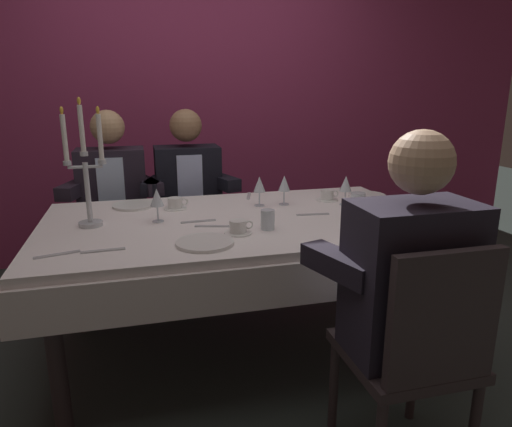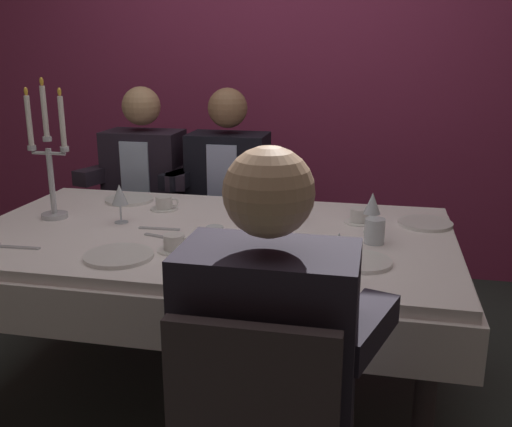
{
  "view_description": "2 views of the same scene",
  "coord_description": "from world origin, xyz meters",
  "px_view_note": "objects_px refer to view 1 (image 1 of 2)",
  "views": [
    {
      "loc": [
        -0.48,
        -2.16,
        1.36
      ],
      "look_at": [
        0.08,
        -0.02,
        0.76
      ],
      "focal_mm": 32.26,
      "sensor_mm": 36.0,
      "label": 1
    },
    {
      "loc": [
        0.64,
        -2.13,
        1.45
      ],
      "look_at": [
        0.2,
        -0.03,
        0.83
      ],
      "focal_mm": 41.05,
      "sensor_mm": 36.0,
      "label": 2
    }
  ],
  "objects_px": {
    "dinner_plate_0": "(372,221)",
    "wine_glass_1": "(380,209)",
    "dinner_plate_1": "(205,243)",
    "seated_diner_2": "(412,279)",
    "wine_glass_3": "(157,198)",
    "seated_diner_0": "(113,190)",
    "wine_glass_4": "(346,185)",
    "coffee_cup_2": "(327,196)",
    "wine_glass_0": "(259,185)",
    "water_tumbler_1": "(358,202)",
    "wine_glass_2": "(284,184)",
    "dinner_plate_2": "(134,205)",
    "candelabra": "(86,175)",
    "coffee_cup_0": "(238,228)",
    "dinner_plate_3": "(367,196)",
    "coffee_cup_1": "(175,204)",
    "seated_diner_1": "(188,186)",
    "dining_table": "(239,241)"
  },
  "relations": [
    {
      "from": "dinner_plate_0",
      "to": "wine_glass_1",
      "type": "height_order",
      "value": "wine_glass_1"
    },
    {
      "from": "dinner_plate_1",
      "to": "seated_diner_2",
      "type": "distance_m",
      "value": 0.82
    },
    {
      "from": "dinner_plate_1",
      "to": "wine_glass_3",
      "type": "bearing_deg",
      "value": 113.36
    },
    {
      "from": "seated_diner_0",
      "to": "wine_glass_4",
      "type": "bearing_deg",
      "value": -31.44
    },
    {
      "from": "dinner_plate_1",
      "to": "coffee_cup_2",
      "type": "xyz_separation_m",
      "value": [
        0.8,
        0.6,
        0.02
      ]
    },
    {
      "from": "wine_glass_4",
      "to": "wine_glass_0",
      "type": "bearing_deg",
      "value": 167.43
    },
    {
      "from": "wine_glass_0",
      "to": "seated_diner_2",
      "type": "bearing_deg",
      "value": -77.65
    },
    {
      "from": "water_tumbler_1",
      "to": "seated_diner_2",
      "type": "height_order",
      "value": "seated_diner_2"
    },
    {
      "from": "wine_glass_2",
      "to": "water_tumbler_1",
      "type": "distance_m",
      "value": 0.41
    },
    {
      "from": "dinner_plate_2",
      "to": "seated_diner_2",
      "type": "height_order",
      "value": "seated_diner_2"
    },
    {
      "from": "coffee_cup_2",
      "to": "candelabra",
      "type": "bearing_deg",
      "value": -171.25
    },
    {
      "from": "water_tumbler_1",
      "to": "coffee_cup_0",
      "type": "height_order",
      "value": "water_tumbler_1"
    },
    {
      "from": "wine_glass_4",
      "to": "coffee_cup_0",
      "type": "height_order",
      "value": "wine_glass_4"
    },
    {
      "from": "candelabra",
      "to": "wine_glass_0",
      "type": "height_order",
      "value": "candelabra"
    },
    {
      "from": "dinner_plate_2",
      "to": "coffee_cup_2",
      "type": "bearing_deg",
      "value": -6.99
    },
    {
      "from": "coffee_cup_0",
      "to": "dinner_plate_3",
      "type": "bearing_deg",
      "value": 29.73
    },
    {
      "from": "wine_glass_3",
      "to": "dinner_plate_3",
      "type": "bearing_deg",
      "value": 10.59
    },
    {
      "from": "dinner_plate_0",
      "to": "coffee_cup_1",
      "type": "bearing_deg",
      "value": 150.6
    },
    {
      "from": "dinner_plate_3",
      "to": "coffee_cup_1",
      "type": "bearing_deg",
      "value": -179.9
    },
    {
      "from": "wine_glass_3",
      "to": "coffee_cup_1",
      "type": "distance_m",
      "value": 0.27
    },
    {
      "from": "seated_diner_0",
      "to": "seated_diner_1",
      "type": "relative_size",
      "value": 1.0
    },
    {
      "from": "dinner_plate_3",
      "to": "coffee_cup_0",
      "type": "distance_m",
      "value": 1.04
    },
    {
      "from": "dining_table",
      "to": "dinner_plate_2",
      "type": "relative_size",
      "value": 8.51
    },
    {
      "from": "coffee_cup_1",
      "to": "seated_diner_0",
      "type": "relative_size",
      "value": 0.11
    },
    {
      "from": "candelabra",
      "to": "coffee_cup_2",
      "type": "height_order",
      "value": "candelabra"
    },
    {
      "from": "dinner_plate_2",
      "to": "candelabra",
      "type": "bearing_deg",
      "value": -120.69
    },
    {
      "from": "wine_glass_0",
      "to": "wine_glass_3",
      "type": "height_order",
      "value": "same"
    },
    {
      "from": "wine_glass_4",
      "to": "coffee_cup_2",
      "type": "relative_size",
      "value": 1.24
    },
    {
      "from": "wine_glass_3",
      "to": "water_tumbler_1",
      "type": "bearing_deg",
      "value": -2.57
    },
    {
      "from": "wine_glass_2",
      "to": "coffee_cup_1",
      "type": "relative_size",
      "value": 1.24
    },
    {
      "from": "water_tumbler_1",
      "to": "seated_diner_0",
      "type": "height_order",
      "value": "seated_diner_0"
    },
    {
      "from": "seated_diner_1",
      "to": "seated_diner_2",
      "type": "xyz_separation_m",
      "value": [
        0.56,
        -1.77,
        0.0
      ]
    },
    {
      "from": "dining_table",
      "to": "wine_glass_0",
      "type": "relative_size",
      "value": 11.83
    },
    {
      "from": "coffee_cup_1",
      "to": "coffee_cup_2",
      "type": "bearing_deg",
      "value": -1.6
    },
    {
      "from": "wine_glass_3",
      "to": "coffee_cup_0",
      "type": "xyz_separation_m",
      "value": [
        0.34,
        -0.28,
        -0.09
      ]
    },
    {
      "from": "dinner_plate_3",
      "to": "coffee_cup_2",
      "type": "distance_m",
      "value": 0.27
    },
    {
      "from": "dinner_plate_3",
      "to": "water_tumbler_1",
      "type": "xyz_separation_m",
      "value": [
        -0.2,
        -0.28,
        0.04
      ]
    },
    {
      "from": "dinner_plate_0",
      "to": "coffee_cup_0",
      "type": "relative_size",
      "value": 1.59
    },
    {
      "from": "coffee_cup_1",
      "to": "coffee_cup_2",
      "type": "distance_m",
      "value": 0.87
    },
    {
      "from": "coffee_cup_0",
      "to": "coffee_cup_2",
      "type": "xyz_separation_m",
      "value": [
        0.64,
        0.49,
        0.0
      ]
    },
    {
      "from": "wine_glass_0",
      "to": "coffee_cup_2",
      "type": "relative_size",
      "value": 1.24
    },
    {
      "from": "candelabra",
      "to": "coffee_cup_0",
      "type": "distance_m",
      "value": 0.74
    },
    {
      "from": "dinner_plate_0",
      "to": "wine_glass_1",
      "type": "xyz_separation_m",
      "value": [
        -0.07,
        -0.18,
        0.11
      ]
    },
    {
      "from": "wine_glass_2",
      "to": "water_tumbler_1",
      "type": "xyz_separation_m",
      "value": [
        0.34,
        -0.22,
        -0.07
      ]
    },
    {
      "from": "dinner_plate_2",
      "to": "water_tumbler_1",
      "type": "distance_m",
      "value": 1.21
    },
    {
      "from": "dinner_plate_0",
      "to": "wine_glass_0",
      "type": "distance_m",
      "value": 0.64
    },
    {
      "from": "dinner_plate_2",
      "to": "wine_glass_4",
      "type": "bearing_deg",
      "value": -12.96
    },
    {
      "from": "coffee_cup_0",
      "to": "seated_diner_2",
      "type": "relative_size",
      "value": 0.11
    },
    {
      "from": "wine_glass_1",
      "to": "seated_diner_1",
      "type": "bearing_deg",
      "value": 117.81
    },
    {
      "from": "candelabra",
      "to": "dinner_plate_2",
      "type": "xyz_separation_m",
      "value": [
        0.2,
        0.33,
        -0.23
      ]
    }
  ]
}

